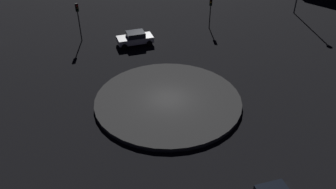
{
  "coord_description": "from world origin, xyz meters",
  "views": [
    {
      "loc": [
        -8.06,
        21.63,
        16.24
      ],
      "look_at": [
        0.0,
        0.0,
        0.74
      ],
      "focal_mm": 35.82,
      "sensor_mm": 36.0,
      "label": 1
    }
  ],
  "objects": [
    {
      "name": "car_white",
      "position": [
        7.33,
        -9.23,
        0.76
      ],
      "size": [
        4.15,
        3.83,
        1.46
      ],
      "rotation": [
        0.0,
        0.0,
        3.82
      ],
      "color": "white",
      "rests_on": "ground_plane"
    },
    {
      "name": "roundabout_island",
      "position": [
        0.0,
        0.0,
        0.17
      ],
      "size": [
        12.27,
        12.27,
        0.33
      ],
      "primitive_type": "cylinder",
      "color": "#383838",
      "rests_on": "ground_plane"
    },
    {
      "name": "ground_plane",
      "position": [
        0.0,
        0.0,
        0.0
      ],
      "size": [
        119.83,
        119.83,
        0.0
      ],
      "primitive_type": "plane",
      "color": "black"
    },
    {
      "name": "traffic_light_southeast",
      "position": [
        13.51,
        -8.0,
        3.08
      ],
      "size": [
        0.4,
        0.37,
        4.33
      ],
      "rotation": [
        0.0,
        0.0,
        2.61
      ],
      "color": "#2D2D2D",
      "rests_on": "ground_plane"
    },
    {
      "name": "traffic_light_south",
      "position": [
        0.78,
        -16.63,
        2.67
      ],
      "size": [
        0.31,
        0.36,
        3.74
      ],
      "rotation": [
        0.0,
        0.0,
        1.62
      ],
      "color": "#2D2D2D",
      "rests_on": "ground_plane"
    }
  ]
}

